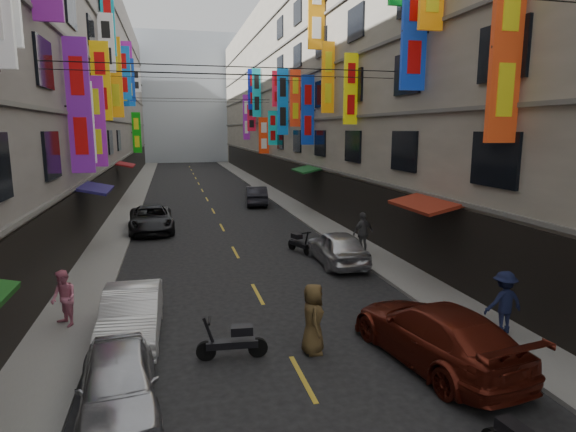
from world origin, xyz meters
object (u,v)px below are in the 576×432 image
scooter_far_right (299,243)px  car_right_mid (337,247)px  car_left_near (118,383)px  pedestrian_rnear (504,302)px  car_right_far (256,196)px  pedestrian_lfar (64,298)px  scooter_crossing (233,342)px  pedestrian_rfar (363,233)px  car_left_mid (132,314)px  car_right_near (435,333)px  pedestrian_crossing (313,319)px  car_left_far (151,219)px

scooter_far_right → car_right_mid: bearing=96.2°
car_left_near → pedestrian_rnear: 10.14m
car_right_far → pedestrian_lfar: bearing=73.5°
scooter_crossing → pedestrian_rfar: size_ratio=0.94×
scooter_crossing → car_left_near: bearing=130.0°
car_left_mid → pedestrian_lfar: size_ratio=2.60×
car_right_near → pedestrian_lfar: bearing=-33.2°
pedestrian_rfar → car_right_mid: bearing=13.7°
scooter_far_right → car_right_near: 11.28m
scooter_crossing → car_right_near: bearing=-100.8°
scooter_far_right → pedestrian_rfar: (2.67, -1.26, 0.64)m
scooter_far_right → car_left_near: car_left_near is taller
pedestrian_rnear → pedestrian_crossing: 5.44m
car_right_mid → car_left_far: bearing=-47.5°
pedestrian_rnear → pedestrian_crossing: pedestrian_rnear is taller
car_left_far → car_right_mid: size_ratio=1.19×
car_right_mid → car_right_near: bearing=86.4°
scooter_crossing → pedestrian_rnear: 7.51m
car_right_mid → pedestrian_rnear: (2.04, -8.08, 0.26)m
pedestrian_crossing → scooter_far_right: bearing=-4.5°
car_left_near → pedestrian_crossing: (4.60, 1.64, 0.27)m
car_right_mid → pedestrian_rnear: 8.34m
pedestrian_rnear → car_right_far: bearing=-85.0°
car_left_far → pedestrian_rfar: bearing=-42.0°
car_left_near → pedestrian_rnear: bearing=2.1°
pedestrian_rfar → car_left_far: bearing=-57.6°
car_left_far → car_right_far: 11.06m
scooter_crossing → car_right_mid: car_right_mid is taller
scooter_crossing → car_right_far: (4.89, 24.62, 0.28)m
pedestrian_lfar → car_right_mid: bearing=78.0°
car_left_mid → car_right_far: bearing=73.1°
car_right_mid → car_right_far: car_right_mid is taller
car_right_mid → car_right_far: size_ratio=0.98×
car_left_mid → pedestrian_crossing: size_ratio=2.31×
pedestrian_lfar → pedestrian_crossing: pedestrian_crossing is taller
car_left_near → car_left_far: (0.00, 18.24, 0.07)m
car_left_far → car_right_mid: car_right_mid is taller
pedestrian_rnear → pedestrian_rfar: 9.09m
car_left_far → pedestrian_lfar: 13.65m
car_left_near → car_right_near: bearing=-2.2°
car_left_near → car_right_near: car_right_near is taller
car_left_far → car_right_far: (7.45, 8.17, 0.01)m
scooter_far_right → car_left_near: (-6.93, -11.70, 0.21)m
scooter_crossing → pedestrian_crossing: 2.11m
car_left_near → car_left_mid: bearing=84.4°
pedestrian_lfar → car_left_near: bearing=-15.1°
scooter_far_right → car_left_far: (-6.93, 6.54, 0.28)m
car_left_far → scooter_crossing: bearing=-84.0°
car_right_near → car_right_mid: bearing=-102.3°
car_left_far → car_right_mid: bearing=-50.6°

